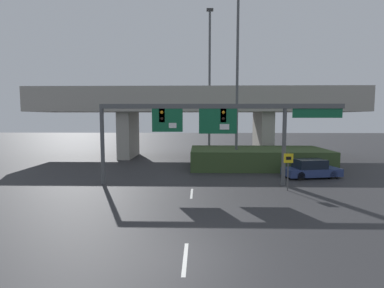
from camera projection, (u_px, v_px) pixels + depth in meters
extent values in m
plane|color=#2D2D30|center=(185.00, 257.00, 10.18)|extent=(160.00, 160.00, 0.00)
cube|color=silver|center=(185.00, 258.00, 10.10)|extent=(0.14, 2.40, 0.01)
cube|color=silver|center=(192.00, 193.00, 18.67)|extent=(0.14, 2.40, 0.01)
cube|color=silver|center=(194.00, 169.00, 27.23)|extent=(0.14, 2.40, 0.01)
cube|color=silver|center=(195.00, 157.00, 35.80)|extent=(0.14, 2.40, 0.01)
cylinder|color=#515456|center=(102.00, 144.00, 21.10)|extent=(0.28, 0.28, 5.66)
cylinder|color=#515456|center=(284.00, 145.00, 20.80)|extent=(0.28, 0.28, 5.66)
cube|color=#515456|center=(221.00, 106.00, 20.66)|extent=(16.73, 0.32, 0.32)
cube|color=black|center=(162.00, 115.00, 20.82)|extent=(0.40, 0.28, 0.95)
sphere|color=orange|center=(162.00, 112.00, 20.63)|extent=(0.22, 0.22, 0.22)
sphere|color=black|center=(162.00, 119.00, 20.66)|extent=(0.22, 0.22, 0.22)
cube|color=black|center=(223.00, 115.00, 20.71)|extent=(0.40, 0.28, 0.95)
sphere|color=orange|center=(223.00, 112.00, 20.52)|extent=(0.22, 0.22, 0.22)
sphere|color=black|center=(223.00, 119.00, 20.56)|extent=(0.22, 0.22, 0.22)
cube|color=#115B38|center=(167.00, 120.00, 20.74)|extent=(2.13, 0.08, 1.61)
cube|color=white|center=(173.00, 125.00, 20.71)|extent=(0.53, 0.03, 0.35)
cube|color=#115B38|center=(218.00, 121.00, 20.66)|extent=(2.61, 0.08, 1.73)
cube|color=white|center=(224.00, 127.00, 20.63)|extent=(0.65, 0.03, 0.38)
cube|color=#115B38|center=(317.00, 113.00, 20.48)|extent=(3.39, 0.07, 0.64)
cylinder|color=#4C4C4C|center=(288.00, 172.00, 19.31)|extent=(0.08, 0.08, 2.47)
cube|color=yellow|center=(289.00, 158.00, 19.19)|extent=(0.60, 0.03, 0.60)
cube|color=black|center=(289.00, 158.00, 19.17)|extent=(0.33, 0.01, 0.21)
cylinder|color=#515456|center=(237.00, 76.00, 26.81)|extent=(0.24, 0.24, 16.81)
cylinder|color=#515456|center=(209.00, 88.00, 31.56)|extent=(0.24, 0.24, 15.66)
cube|color=#333333|center=(210.00, 10.00, 30.84)|extent=(0.70, 0.36, 0.24)
cube|color=#A39E93|center=(195.00, 104.00, 35.07)|extent=(37.41, 7.10, 1.80)
cube|color=#A39E93|center=(195.00, 90.00, 31.62)|extent=(37.41, 0.40, 0.90)
cube|color=#A39E93|center=(129.00, 135.00, 35.59)|extent=(1.40, 5.68, 5.35)
cube|color=#A39E93|center=(263.00, 135.00, 35.20)|extent=(1.40, 5.68, 5.35)
cube|color=#384C28|center=(258.00, 158.00, 28.35)|extent=(12.58, 6.26, 1.78)
cube|color=navy|center=(311.00, 172.00, 23.55)|extent=(4.57, 2.52, 0.60)
cube|color=black|center=(310.00, 164.00, 23.47)|extent=(2.50, 1.98, 0.70)
cylinder|color=black|center=(321.00, 171.00, 24.54)|extent=(0.67, 0.33, 0.64)
cylinder|color=black|center=(333.00, 175.00, 23.00)|extent=(0.67, 0.33, 0.64)
cylinder|color=black|center=(291.00, 172.00, 24.13)|extent=(0.67, 0.33, 0.64)
cylinder|color=black|center=(301.00, 176.00, 22.59)|extent=(0.67, 0.33, 0.64)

